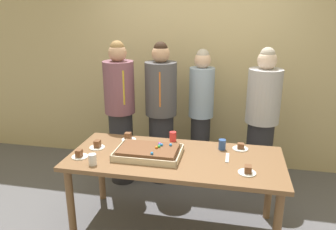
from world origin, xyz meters
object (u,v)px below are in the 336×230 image
(cake_server_utensil, at_px, (227,158))
(plated_slice_center_front, at_px, (240,147))
(party_table, at_px, (175,165))
(drink_cup_far_end, at_px, (222,145))
(person_striped_tie_right, at_px, (161,113))
(person_far_right_suit, at_px, (120,112))
(person_serving_front, at_px, (262,120))
(person_green_shirt_behind, at_px, (201,112))
(drink_cup_nearest, at_px, (92,159))
(drink_cup_middle, at_px, (173,137))
(plated_slice_far_right, at_px, (128,138))
(plated_slice_near_right, at_px, (80,155))
(sheet_cake, at_px, (149,152))
(plated_slice_near_left, at_px, (97,146))
(plated_slice_far_left, at_px, (247,171))

(cake_server_utensil, bearing_deg, plated_slice_center_front, 62.80)
(party_table, xyz_separation_m, drink_cup_far_end, (0.41, 0.26, 0.14))
(person_striped_tie_right, relative_size, person_far_right_suit, 0.99)
(party_table, bearing_deg, plated_slice_center_front, 26.46)
(person_serving_front, distance_m, person_green_shirt_behind, 0.73)
(drink_cup_nearest, distance_m, drink_cup_middle, 0.89)
(plated_slice_far_right, relative_size, plated_slice_center_front, 1.00)
(plated_slice_center_front, distance_m, drink_cup_middle, 0.69)
(party_table, height_order, plated_slice_near_right, plated_slice_near_right)
(plated_slice_near_right, height_order, drink_cup_middle, drink_cup_middle)
(party_table, bearing_deg, cake_server_utensil, 7.85)
(drink_cup_nearest, relative_size, drink_cup_far_end, 1.00)
(sheet_cake, distance_m, plated_slice_near_right, 0.63)
(party_table, height_order, person_far_right_suit, person_far_right_suit)
(drink_cup_nearest, xyz_separation_m, person_striped_tie_right, (0.33, 1.23, 0.07))
(party_table, distance_m, plated_slice_far_right, 0.64)
(cake_server_utensil, relative_size, person_serving_front, 0.12)
(sheet_cake, relative_size, person_far_right_suit, 0.35)
(plated_slice_near_left, height_order, plated_slice_far_right, same)
(party_table, bearing_deg, person_far_right_suit, 135.54)
(person_far_right_suit, bearing_deg, drink_cup_far_end, 31.78)
(person_far_right_suit, bearing_deg, plated_slice_far_right, -6.56)
(sheet_cake, height_order, drink_cup_middle, sheet_cake)
(person_serving_front, bearing_deg, plated_slice_center_front, 27.98)
(drink_cup_nearest, bearing_deg, plated_slice_far_right, 78.48)
(drink_cup_nearest, distance_m, person_striped_tie_right, 1.28)
(plated_slice_near_left, relative_size, person_green_shirt_behind, 0.09)
(party_table, relative_size, plated_slice_near_left, 13.10)
(drink_cup_nearest, distance_m, cake_server_utensil, 1.21)
(cake_server_utensil, distance_m, person_striped_tie_right, 1.19)
(drink_cup_nearest, distance_m, person_serving_front, 1.96)
(plated_slice_center_front, bearing_deg, person_green_shirt_behind, 120.06)
(plated_slice_far_right, distance_m, cake_server_utensil, 1.05)
(drink_cup_middle, height_order, person_green_shirt_behind, person_green_shirt_behind)
(person_green_shirt_behind, bearing_deg, drink_cup_far_end, 36.59)
(cake_server_utensil, bearing_deg, sheet_cake, -172.45)
(sheet_cake, relative_size, plated_slice_far_right, 4.01)
(plated_slice_near_left, distance_m, plated_slice_far_left, 1.45)
(party_table, relative_size, plated_slice_near_right, 13.10)
(plated_slice_far_left, relative_size, person_striped_tie_right, 0.09)
(sheet_cake, bearing_deg, plated_slice_center_front, 21.19)
(plated_slice_near_right, distance_m, plated_slice_far_right, 0.58)
(party_table, xyz_separation_m, plated_slice_far_right, (-0.55, 0.30, 0.11))
(plated_slice_center_front, bearing_deg, plated_slice_near_right, -161.32)
(plated_slice_near_right, height_order, plated_slice_far_right, plated_slice_far_right)
(drink_cup_far_end, relative_size, person_green_shirt_behind, 0.06)
(sheet_cake, bearing_deg, person_serving_front, 42.55)
(plated_slice_far_right, height_order, person_far_right_suit, person_far_right_suit)
(drink_cup_middle, distance_m, person_green_shirt_behind, 0.78)
(plated_slice_near_left, relative_size, person_far_right_suit, 0.09)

